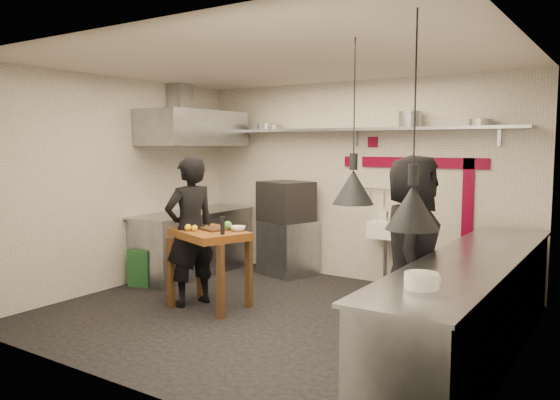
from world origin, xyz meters
The scene contains 47 objects.
floor centered at (0.00, 0.00, 0.00)m, with size 5.00×5.00×0.00m, color black.
ceiling centered at (0.00, 0.00, 2.80)m, with size 5.00×5.00×0.00m, color beige.
wall_back centered at (0.00, 2.10, 1.40)m, with size 5.00×0.04×2.80m, color silver.
wall_front centered at (0.00, -2.10, 1.40)m, with size 5.00×0.04×2.80m, color silver.
wall_left centered at (-2.50, 0.00, 1.40)m, with size 0.04×4.20×2.80m, color silver.
wall_right centered at (2.50, 0.00, 1.40)m, with size 0.04×4.20×2.80m, color silver.
red_band_horiz centered at (0.95, 2.08, 1.68)m, with size 1.70×0.02×0.14m, color #63011E.
red_band_vert centered at (1.55, 2.08, 1.20)m, with size 0.14×0.02×1.10m, color #63011E.
red_tile_a centered at (0.25, 2.08, 1.95)m, with size 0.14×0.02×0.14m, color #63011E.
red_tile_b centered at (-0.10, 2.08, 1.68)m, with size 0.14×0.02×0.14m, color #63011E.
back_shelf centered at (0.00, 1.92, 2.12)m, with size 4.60×0.34×0.04m, color gray.
shelf_bracket_left centered at (-1.90, 2.07, 2.02)m, with size 0.04×0.06×0.24m, color gray.
shelf_bracket_mid centered at (0.00, 2.07, 2.02)m, with size 0.04×0.06×0.24m, color gray.
shelf_bracket_right centered at (1.90, 2.07, 2.02)m, with size 0.04×0.06×0.24m, color gray.
pan_far_left centered at (-1.41, 1.92, 2.19)m, with size 0.28×0.28×0.09m, color gray.
pan_mid_left centered at (-1.27, 1.92, 2.18)m, with size 0.22×0.22×0.07m, color gray.
stock_pot centered at (0.83, 1.92, 2.24)m, with size 0.30×0.30×0.20m, color gray.
pan_right centered at (1.71, 1.92, 2.18)m, with size 0.28×0.28×0.08m, color gray.
oven_stand centered at (-0.96, 1.81, 0.40)m, with size 0.70×0.64×0.80m, color gray.
combi_oven centered at (-0.95, 1.75, 1.09)m, with size 0.66×0.61×0.58m, color black.
oven_door centered at (-0.96, 1.53, 1.09)m, with size 0.48×0.03×0.46m, color #63011E.
oven_glass centered at (-0.91, 1.47, 1.09)m, with size 0.40×0.02×0.34m, color black.
hand_sink centered at (0.55, 1.92, 0.78)m, with size 0.46×0.34×0.22m, color white.
sink_tap centered at (0.55, 1.92, 0.96)m, with size 0.03×0.03×0.14m, color gray.
sink_drain centered at (0.55, 1.88, 0.34)m, with size 0.06×0.06×0.66m, color gray.
utensil_rail centered at (0.55, 2.06, 1.32)m, with size 0.02×0.02×0.90m, color gray.
counter_right centered at (2.15, 0.00, 0.45)m, with size 0.70×3.80×0.90m, color gray.
counter_right_top centered at (2.15, 0.00, 0.92)m, with size 0.76×3.90×0.03m, color gray.
plate_stack centered at (2.12, -1.30, 0.99)m, with size 0.23×0.23×0.11m, color white.
small_bowl_right centered at (2.10, -1.14, 0.96)m, with size 0.19×0.19×0.05m, color white.
counter_left centered at (-2.15, 1.05, 0.45)m, with size 0.70×1.90×0.90m, color gray.
counter_left_top centered at (-2.15, 1.05, 0.92)m, with size 0.76×2.00×0.03m, color gray.
extractor_hood centered at (-2.10, 1.05, 2.15)m, with size 0.78×1.60×0.50m, color gray.
hood_duct centered at (-2.35, 1.05, 2.55)m, with size 0.28×0.28×0.50m, color gray.
green_bin centered at (-2.26, 0.19, 0.25)m, with size 0.31×0.31×0.50m, color #20592C.
prep_table centered at (-0.83, -0.10, 0.46)m, with size 0.92×0.64×0.92m, color brown, non-canonical shape.
cutting_board centered at (-0.79, -0.07, 0.93)m, with size 0.31×0.22×0.03m, color #482E18.
pepper_mill centered at (-0.50, -0.25, 1.02)m, with size 0.05×0.05×0.20m, color black.
lemon_a centered at (-1.00, -0.27, 0.96)m, with size 0.08×0.08×0.08m, color yellow.
lemon_b centered at (-0.92, -0.25, 0.96)m, with size 0.07×0.07×0.07m, color yellow.
veg_ball centered at (-0.67, 0.05, 0.97)m, with size 0.11×0.11×0.11m, color #478935.
steel_tray centered at (-1.07, 0.02, 0.94)m, with size 0.16×0.11×0.03m, color gray.
bowl centered at (-0.52, 0.04, 0.95)m, with size 0.18×0.18×0.06m, color white.
heat_lamp_near centered at (1.31, -0.71, 2.11)m, with size 0.35×0.35×1.39m, color black, non-canonical shape.
heat_lamp_far centered at (2.07, -1.37, 2.07)m, with size 0.36×0.36×1.46m, color black, non-canonical shape.
chef_left centered at (-1.09, -0.14, 0.89)m, with size 0.65×0.43×1.79m, color black.
chef_right centered at (1.53, 0.15, 0.91)m, with size 0.89×0.58×1.82m, color black.
Camera 1 is at (3.33, -4.90, 1.92)m, focal length 35.00 mm.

